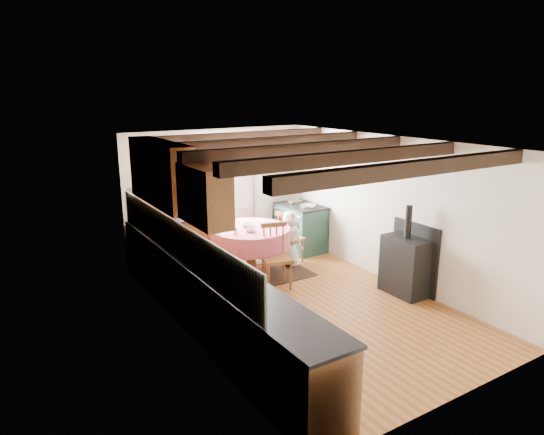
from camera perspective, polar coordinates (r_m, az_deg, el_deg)
floor at (r=7.43m, az=3.32°, el=-9.97°), size 3.60×5.50×0.00m
ceiling at (r=6.78m, az=3.63°, el=8.78°), size 3.60×5.50×0.00m
wall_back at (r=9.32m, az=-6.38°, el=2.91°), size 3.60×0.00×2.40m
wall_front at (r=5.15m, az=21.66°, el=-8.08°), size 3.60×0.00×2.40m
wall_left at (r=6.18m, az=-10.29°, el=-3.44°), size 0.00×5.50×2.40m
wall_right at (r=8.15m, az=13.84°, el=0.84°), size 0.00×5.50×2.40m
beam_a at (r=5.31m, az=16.32°, el=5.54°), size 3.60×0.16×0.16m
beam_b at (r=6.01m, az=9.20°, el=6.97°), size 3.60×0.16×0.16m
beam_c at (r=6.79m, az=3.62°, el=8.02°), size 3.60×0.16×0.16m
beam_d at (r=7.62m, az=-0.81°, el=8.79°), size 3.60×0.16×0.16m
beam_e at (r=8.49m, az=-4.36°, el=9.38°), size 3.60×0.16×0.16m
splash_left at (r=6.46m, az=-11.13°, el=-2.69°), size 0.02×4.50×0.55m
splash_back at (r=8.92m, az=-12.11°, el=2.13°), size 1.40×0.02×0.55m
base_cabinet_left at (r=6.56m, az=-7.52°, el=-9.33°), size 0.60×5.30×0.88m
base_cabinet_back at (r=8.85m, az=-11.52°, el=-3.05°), size 1.30×0.60×0.88m
worktop_left at (r=6.40m, az=-7.50°, el=-5.54°), size 0.64×5.30×0.04m
worktop_back at (r=8.70m, az=-11.63°, el=-0.20°), size 1.30×0.64×0.04m
wall_cabinet_glass at (r=7.16m, az=-12.92°, el=5.12°), size 0.34×1.80×0.90m
wall_cabinet_solid at (r=5.79m, az=-7.93°, el=2.61°), size 0.34×0.90×0.70m
window_frame at (r=9.27m, az=-5.85°, el=5.38°), size 1.34×0.03×1.54m
window_pane at (r=9.28m, az=-5.86°, el=5.39°), size 1.20×0.01×1.40m
curtain_left at (r=8.96m, az=-10.40°, el=1.61°), size 0.35×0.10×2.10m
curtain_right at (r=9.69m, az=-1.04°, el=2.86°), size 0.35×0.10×2.10m
curtain_rod at (r=9.12m, az=-5.71°, el=9.03°), size 2.00×0.03×0.03m
wall_picture at (r=9.74m, az=4.18°, el=6.47°), size 0.04×0.50×0.60m
wall_plate at (r=9.69m, az=-0.76°, el=6.47°), size 0.30×0.02×0.30m
rug at (r=8.56m, az=-2.47°, el=-6.46°), size 1.85×1.44×0.01m
dining_table at (r=8.42m, az=-2.51°, el=-3.90°), size 1.36×1.36×0.82m
chair_near at (r=7.79m, az=0.55°, el=-4.59°), size 0.56×0.57×1.04m
chair_left at (r=8.14m, az=-7.67°, el=-4.16°), size 0.43×0.41×0.96m
chair_right at (r=8.92m, az=2.13°, el=-2.29°), size 0.54×0.53×0.98m
aga_range at (r=9.66m, az=3.39°, el=-1.10°), size 0.65×1.01×0.93m
cast_iron_stove at (r=7.77m, az=15.41°, el=-3.74°), size 0.43×0.71×1.42m
child_far at (r=8.92m, az=-5.00°, el=-1.97°), size 0.40×0.27×1.08m
child_right at (r=8.77m, az=2.13°, el=-2.45°), size 0.46×0.57×1.02m
bowl_a at (r=8.37m, az=-2.83°, el=-0.88°), size 0.31×0.31×0.05m
bowl_b at (r=8.08m, az=-2.55°, el=-1.46°), size 0.20×0.20×0.05m
cup at (r=8.00m, az=-4.31°, el=-1.56°), size 0.09×0.09×0.08m
canister_tall at (r=8.62m, az=-13.92°, el=0.41°), size 0.13×0.13×0.22m
canister_wide at (r=8.74m, az=-11.01°, el=0.68°), size 0.17×0.17×0.19m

